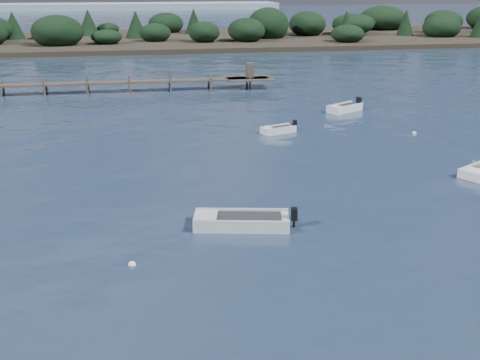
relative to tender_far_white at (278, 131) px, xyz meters
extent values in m
plane|color=#182538|center=(-2.22, 32.25, -0.15)|extent=(400.00, 400.00, 0.00)
cube|color=silver|center=(8.70, -13.18, 0.34)|extent=(1.63, 1.79, 0.13)
cube|color=silver|center=(9.76, -11.71, 0.34)|extent=(3.82, 2.23, 0.13)
cube|color=silver|center=(-0.01, 0.00, -0.06)|extent=(2.90, 1.90, 0.63)
cube|color=silver|center=(-0.97, -0.34, 0.31)|extent=(0.93, 1.13, 0.13)
cube|color=#242427|center=(0.19, 0.07, 0.24)|extent=(2.01, 1.42, 0.11)
cube|color=silver|center=(0.15, -0.46, 0.31)|extent=(2.58, 0.99, 0.13)
cube|color=silver|center=(-0.17, 0.45, 0.31)|extent=(2.58, 0.99, 0.13)
cube|color=black|center=(1.45, 0.51, 0.42)|extent=(0.34, 0.37, 0.49)
cylinder|color=black|center=(1.45, 0.51, -0.01)|extent=(0.11, 0.11, 0.49)
cube|color=#B2B8BA|center=(-6.20, -17.76, -0.04)|extent=(4.79, 2.62, 0.75)
cube|color=#B2B8BA|center=(-7.88, -17.41, 0.40)|extent=(1.38, 1.74, 0.15)
cube|color=#242427|center=(-5.84, -17.84, 0.32)|extent=(3.30, 1.98, 0.13)
cube|color=#B2B8BA|center=(-6.36, -18.54, 0.40)|extent=(4.46, 1.05, 0.15)
cube|color=#B2B8BA|center=(-6.03, -16.98, 0.40)|extent=(4.46, 1.05, 0.15)
cube|color=black|center=(-3.75, -18.28, 0.53)|extent=(0.37, 0.42, 0.59)
cylinder|color=black|center=(-3.75, -18.28, 0.02)|extent=(0.13, 0.13, 0.59)
cube|color=silver|center=(7.74, 6.59, -0.03)|extent=(3.66, 2.93, 0.80)
cube|color=silver|center=(6.62, 5.92, 0.44)|extent=(1.34, 1.49, 0.16)
cube|color=#242427|center=(7.98, 6.73, 0.35)|extent=(2.57, 2.14, 0.14)
cube|color=silver|center=(8.06, 6.05, 0.44)|extent=(3.03, 1.87, 0.16)
cube|color=silver|center=(7.43, 7.12, 0.44)|extent=(3.03, 1.87, 0.16)
cube|color=black|center=(9.44, 7.59, 0.58)|extent=(0.47, 0.50, 0.63)
cylinder|color=black|center=(9.44, 7.59, 0.03)|extent=(0.16, 0.16, 0.63)
sphere|color=white|center=(-11.43, -20.94, -0.15)|extent=(0.32, 0.32, 0.32)
sphere|color=white|center=(-0.83, -0.09, -0.15)|extent=(0.32, 0.32, 0.32)
sphere|color=white|center=(10.27, -2.09, -0.15)|extent=(0.32, 0.32, 0.32)
cube|color=#483E35|center=(1.78, 20.25, 0.85)|extent=(5.00, 3.20, 0.18)
cube|color=#483E35|center=(1.78, 20.25, 1.75)|extent=(0.80, 0.80, 1.60)
cylinder|color=#483E35|center=(-23.95, 19.39, 0.25)|extent=(0.20, 0.20, 2.20)
cylinder|color=#483E35|center=(-23.95, 21.10, 0.25)|extent=(0.20, 0.20, 2.20)
cylinder|color=#483E35|center=(-19.68, 19.39, 0.25)|extent=(0.20, 0.20, 2.20)
cylinder|color=#483E35|center=(-19.68, 21.10, 0.25)|extent=(0.20, 0.20, 2.20)
cylinder|color=#483E35|center=(-15.42, 19.39, 0.25)|extent=(0.20, 0.20, 2.20)
cylinder|color=#483E35|center=(-15.42, 21.10, 0.25)|extent=(0.20, 0.20, 2.20)
cylinder|color=#483E35|center=(-11.15, 19.39, 0.25)|extent=(0.20, 0.20, 2.20)
cylinder|color=#483E35|center=(-11.15, 21.10, 0.25)|extent=(0.20, 0.20, 2.20)
cylinder|color=#483E35|center=(-6.88, 19.39, 0.25)|extent=(0.20, 0.20, 2.20)
cylinder|color=#483E35|center=(-6.88, 21.10, 0.25)|extent=(0.20, 0.20, 2.20)
cylinder|color=#483E35|center=(-2.62, 19.39, 0.25)|extent=(0.20, 0.20, 2.20)
cylinder|color=#483E35|center=(-2.62, 21.10, 0.25)|extent=(0.20, 0.20, 2.20)
cylinder|color=#483E35|center=(1.65, 19.39, 0.25)|extent=(0.20, 0.20, 2.20)
cylinder|color=#483E35|center=(1.65, 21.10, 0.25)|extent=(0.20, 0.20, 2.20)
cube|color=black|center=(22.78, 72.25, -0.15)|extent=(190.00, 40.00, 1.60)
ellipsoid|color=black|center=(22.78, 72.25, 2.65)|extent=(180.50, 36.00, 4.40)
camera|label=1|loc=(-11.09, -43.95, 11.14)|focal=45.00mm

